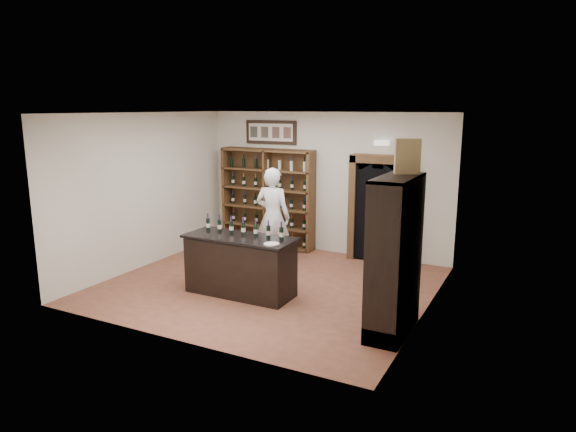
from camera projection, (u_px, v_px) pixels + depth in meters
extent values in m
plane|color=brown|center=(268.00, 285.00, 9.12)|extent=(5.50, 5.50, 0.00)
plane|color=white|center=(267.00, 113.00, 8.50)|extent=(5.50, 5.50, 0.00)
cube|color=silver|center=(325.00, 183.00, 10.99)|extent=(5.50, 0.04, 3.00)
cube|color=silver|center=(145.00, 190.00, 10.04)|extent=(0.04, 5.00, 3.00)
cube|color=silver|center=(430.00, 217.00, 7.58)|extent=(0.04, 5.00, 3.00)
cube|color=brown|center=(271.00, 197.00, 11.62)|extent=(2.20, 0.02, 2.20)
cube|color=brown|center=(227.00, 194.00, 11.95)|extent=(0.06, 0.38, 2.20)
cube|color=brown|center=(311.00, 202.00, 10.99)|extent=(0.06, 0.38, 2.20)
cube|color=brown|center=(267.00, 198.00, 11.47)|extent=(0.04, 0.38, 2.20)
cube|color=brown|center=(268.00, 244.00, 11.69)|extent=(2.18, 0.38, 0.04)
cube|color=brown|center=(268.00, 226.00, 11.60)|extent=(2.18, 0.38, 0.04)
cube|color=brown|center=(268.00, 207.00, 11.51)|extent=(2.18, 0.38, 0.03)
cube|color=brown|center=(267.00, 189.00, 11.42)|extent=(2.18, 0.38, 0.04)
cube|color=brown|center=(267.00, 170.00, 11.34)|extent=(2.18, 0.38, 0.04)
cube|color=brown|center=(267.00, 151.00, 11.25)|extent=(2.18, 0.38, 0.04)
cube|color=black|center=(271.00, 132.00, 11.32)|extent=(1.25, 0.04, 0.52)
cube|color=black|center=(378.00, 210.00, 10.38)|extent=(0.97, 0.29, 2.05)
cube|color=#97653A|center=(354.00, 207.00, 10.59)|extent=(0.14, 0.35, 2.15)
cube|color=#97653A|center=(403.00, 212.00, 10.13)|extent=(0.14, 0.35, 2.15)
cube|color=#97653A|center=(380.00, 159.00, 10.14)|extent=(1.15, 0.35, 0.16)
cube|color=white|center=(382.00, 143.00, 10.17)|extent=(0.30, 0.10, 0.10)
cube|color=black|center=(240.00, 267.00, 8.59)|extent=(1.80, 0.70, 0.94)
cube|color=black|center=(240.00, 238.00, 8.49)|extent=(1.88, 0.78, 0.04)
cylinder|color=black|center=(208.00, 224.00, 8.88)|extent=(0.07, 0.07, 0.21)
cylinder|color=beige|center=(208.00, 225.00, 8.89)|extent=(0.07, 0.07, 0.07)
cylinder|color=#442564|center=(208.00, 216.00, 8.85)|extent=(0.03, 0.03, 0.09)
cylinder|color=black|center=(220.00, 226.00, 8.78)|extent=(0.07, 0.07, 0.21)
cylinder|color=beige|center=(220.00, 227.00, 8.78)|extent=(0.07, 0.07, 0.07)
cylinder|color=#442564|center=(219.00, 217.00, 8.75)|extent=(0.03, 0.03, 0.09)
cylinder|color=black|center=(231.00, 227.00, 8.67)|extent=(0.07, 0.07, 0.21)
cylinder|color=beige|center=(231.00, 228.00, 8.67)|extent=(0.07, 0.07, 0.07)
cylinder|color=#442564|center=(231.00, 219.00, 8.64)|extent=(0.03, 0.03, 0.09)
cylinder|color=black|center=(243.00, 229.00, 8.56)|extent=(0.07, 0.07, 0.21)
cylinder|color=beige|center=(243.00, 230.00, 8.57)|extent=(0.07, 0.07, 0.07)
cylinder|color=#442564|center=(243.00, 220.00, 8.53)|extent=(0.03, 0.03, 0.09)
cylinder|color=black|center=(256.00, 230.00, 8.46)|extent=(0.07, 0.07, 0.21)
cylinder|color=beige|center=(256.00, 231.00, 8.46)|extent=(0.07, 0.07, 0.07)
cylinder|color=#442564|center=(256.00, 222.00, 8.42)|extent=(0.03, 0.03, 0.09)
cylinder|color=black|center=(268.00, 232.00, 8.35)|extent=(0.07, 0.07, 0.21)
cylinder|color=beige|center=(268.00, 233.00, 8.35)|extent=(0.07, 0.07, 0.07)
cylinder|color=#442564|center=(268.00, 223.00, 8.32)|extent=(0.03, 0.03, 0.09)
cylinder|color=black|center=(281.00, 234.00, 8.24)|extent=(0.07, 0.07, 0.21)
cylinder|color=beige|center=(281.00, 235.00, 8.24)|extent=(0.07, 0.07, 0.07)
cylinder|color=#442564|center=(281.00, 225.00, 8.21)|extent=(0.03, 0.03, 0.09)
cube|color=black|center=(411.00, 259.00, 6.90)|extent=(0.02, 1.20, 2.20)
cube|color=black|center=(382.00, 268.00, 6.50)|extent=(0.48, 0.04, 2.20)
cube|color=black|center=(405.00, 246.00, 7.51)|extent=(0.48, 0.04, 2.20)
cube|color=black|center=(398.00, 178.00, 6.77)|extent=(0.48, 1.20, 0.04)
cube|color=black|center=(391.00, 323.00, 7.20)|extent=(0.48, 1.20, 0.24)
cube|color=black|center=(392.00, 308.00, 7.16)|extent=(0.48, 1.16, 0.03)
cube|color=black|center=(394.00, 270.00, 7.04)|extent=(0.48, 1.16, 0.03)
cube|color=black|center=(396.00, 232.00, 6.93)|extent=(0.48, 1.16, 0.03)
imported|color=white|center=(273.00, 217.00, 10.12)|extent=(0.74, 0.52, 1.95)
cylinder|color=beige|center=(271.00, 244.00, 7.98)|extent=(0.24, 0.24, 0.02)
cube|color=tan|center=(407.00, 156.00, 6.99)|extent=(0.37, 0.26, 0.48)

